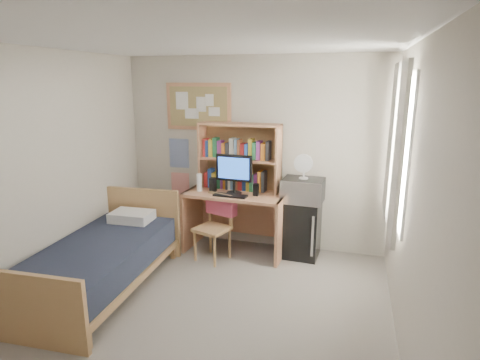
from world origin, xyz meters
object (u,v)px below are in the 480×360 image
(desk, at_px, (236,222))
(desk_chair, at_px, (212,228))
(bulletin_board, at_px, (199,106))
(speaker_right, at_px, (256,190))
(microwave, at_px, (303,190))
(monitor, at_px, (234,174))
(desk_fan, at_px, (304,168))
(speaker_left, at_px, (213,185))
(mini_fridge, at_px, (302,228))
(bed, at_px, (101,267))

(desk, relative_size, desk_chair, 1.55)
(bulletin_board, xyz_separation_m, desk, (0.63, -0.34, -1.51))
(desk, relative_size, speaker_right, 8.43)
(microwave, bearing_deg, monitor, -167.97)
(desk_chair, distance_m, desk_fan, 1.40)
(speaker_left, xyz_separation_m, microwave, (1.18, 0.11, -0.01))
(desk, height_order, desk_fan, desk_fan)
(bulletin_board, distance_m, desk_chair, 1.69)
(desk_chair, relative_size, monitor, 1.67)
(mini_fridge, relative_size, speaker_right, 4.82)
(bulletin_board, height_order, desk, bulletin_board)
(desk_chair, bearing_deg, desk, 76.98)
(desk_chair, relative_size, speaker_left, 4.60)
(speaker_right, bearing_deg, speaker_left, -180.00)
(bed, bearing_deg, monitor, 47.96)
(microwave, bearing_deg, bed, -139.83)
(desk_chair, relative_size, desk_fan, 2.96)
(bulletin_board, height_order, desk_chair, bulletin_board)
(bed, height_order, microwave, microwave)
(bulletin_board, xyz_separation_m, monitor, (0.63, -0.40, -0.83))
(bed, bearing_deg, desk_fan, 34.21)
(mini_fridge, distance_m, microwave, 0.53)
(speaker_left, relative_size, microwave, 0.36)
(mini_fridge, bearing_deg, speaker_left, -170.03)
(desk_fan, bearing_deg, monitor, -167.97)
(mini_fridge, height_order, speaker_left, speaker_left)
(speaker_left, height_order, speaker_right, speaker_left)
(mini_fridge, height_order, bed, mini_fridge)
(bulletin_board, relative_size, monitor, 1.83)
(desk, bearing_deg, speaker_right, -11.31)
(desk, height_order, microwave, microwave)
(mini_fridge, distance_m, speaker_left, 1.31)
(speaker_left, bearing_deg, bulletin_board, 134.46)
(desk, relative_size, monitor, 2.58)
(speaker_right, height_order, desk_fan, desk_fan)
(desk, xyz_separation_m, speaker_right, (0.30, -0.08, 0.49))
(mini_fridge, height_order, desk_fan, desk_fan)
(desk_chair, bearing_deg, bed, -112.15)
(mini_fridge, bearing_deg, desk_chair, -154.56)
(monitor, distance_m, speaker_right, 0.35)
(bed, relative_size, speaker_right, 12.68)
(monitor, bearing_deg, desk_chair, -122.47)
(desk, distance_m, desk_fan, 1.18)
(bulletin_board, distance_m, desk, 1.67)
(speaker_right, distance_m, desk_fan, 0.67)
(bulletin_board, bearing_deg, desk_fan, -9.92)
(bulletin_board, distance_m, mini_fridge, 2.17)
(desk, bearing_deg, microwave, 8.15)
(microwave, bearing_deg, mini_fridge, 90.00)
(bulletin_board, height_order, desk_fan, bulletin_board)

